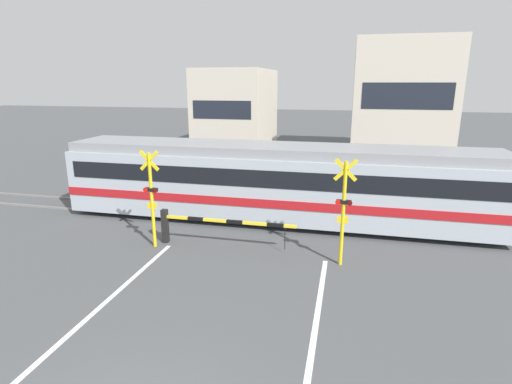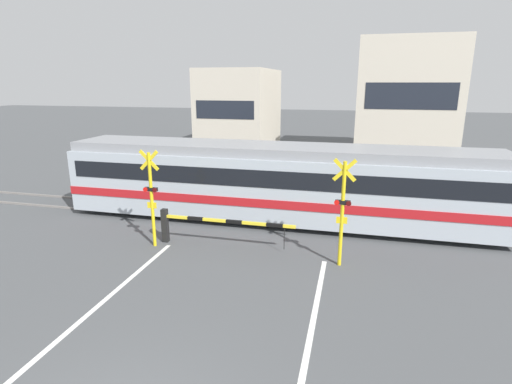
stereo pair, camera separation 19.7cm
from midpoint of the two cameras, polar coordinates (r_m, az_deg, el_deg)
rail_track_near at (r=15.60m, az=0.44°, el=-4.62°), size 50.00×0.10×0.08m
rail_track_far at (r=16.93m, az=1.51°, el=-3.01°), size 50.00×0.10×0.08m
road_stripe_left at (r=9.79m, az=-28.53°, el=-19.95°), size 0.14×11.71×0.01m
commuter_train at (r=15.74m, az=2.43°, el=1.61°), size 16.76×2.79×3.05m
crossing_barrier_near at (r=13.63m, az=-8.49°, el=-4.50°), size 4.65×0.20×1.19m
crossing_barrier_far at (r=18.68m, az=7.83°, el=0.97°), size 4.65×0.20×1.19m
crossing_signal_left at (r=13.55m, az=-15.11°, el=-0.38°), size 0.68×0.15×3.30m
crossing_signal_right at (r=12.00m, az=11.92°, el=-2.20°), size 0.68×0.15×3.30m
pedestrian at (r=21.35m, az=7.00°, el=3.48°), size 0.38×0.23×1.76m
building_left_of_street at (r=32.79m, az=-2.91°, el=11.53°), size 5.13×8.01×6.40m
building_right_of_street at (r=31.65m, az=19.64°, el=12.26°), size 6.63×8.01×8.29m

